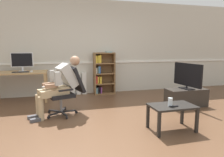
% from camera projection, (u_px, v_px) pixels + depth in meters
% --- Properties ---
extents(ground_plane, '(18.00, 18.00, 0.00)m').
position_uv_depth(ground_plane, '(116.00, 125.00, 3.56)').
color(ground_plane, brown).
extents(back_wall, '(12.00, 0.13, 2.70)m').
position_uv_depth(back_wall, '(91.00, 48.00, 5.88)').
color(back_wall, beige).
rests_on(back_wall, ground_plane).
extents(computer_desk, '(1.29, 0.67, 0.76)m').
position_uv_depth(computer_desk, '(20.00, 76.00, 5.03)').
color(computer_desk, tan).
rests_on(computer_desk, ground_plane).
extents(imac_monitor, '(0.53, 0.14, 0.47)m').
position_uv_depth(imac_monitor, '(22.00, 61.00, 5.06)').
color(imac_monitor, silver).
rests_on(imac_monitor, computer_desk).
extents(keyboard, '(0.38, 0.12, 0.02)m').
position_uv_depth(keyboard, '(21.00, 72.00, 4.89)').
color(keyboard, black).
rests_on(keyboard, computer_desk).
extents(computer_mouse, '(0.06, 0.10, 0.03)m').
position_uv_depth(computer_mouse, '(32.00, 71.00, 4.97)').
color(computer_mouse, white).
rests_on(computer_mouse, computer_desk).
extents(bookshelf, '(0.61, 0.29, 1.23)m').
position_uv_depth(bookshelf, '(103.00, 73.00, 5.87)').
color(bookshelf, brown).
rests_on(bookshelf, ground_plane).
extents(radiator, '(0.95, 0.08, 0.64)m').
position_uv_depth(radiator, '(70.00, 84.00, 5.77)').
color(radiator, white).
rests_on(radiator, ground_plane).
extents(office_chair, '(0.80, 0.67, 0.98)m').
position_uv_depth(office_chair, '(68.00, 89.00, 4.10)').
color(office_chair, black).
rests_on(office_chair, ground_plane).
extents(person_seated, '(1.05, 0.61, 1.19)m').
position_uv_depth(person_seated, '(60.00, 84.00, 4.00)').
color(person_seated, tan).
rests_on(person_seated, ground_plane).
extents(tv_stand, '(0.93, 0.40, 0.41)m').
position_uv_depth(tv_stand, '(186.00, 97.00, 4.68)').
color(tv_stand, '#2D2823').
rests_on(tv_stand, ground_plane).
extents(tv_screen, '(0.24, 0.84, 0.59)m').
position_uv_depth(tv_screen, '(187.00, 76.00, 4.60)').
color(tv_screen, black).
rests_on(tv_screen, tv_stand).
extents(coffee_table, '(0.73, 0.46, 0.43)m').
position_uv_depth(coffee_table, '(172.00, 109.00, 3.30)').
color(coffee_table, black).
rests_on(coffee_table, ground_plane).
extents(drinking_glass, '(0.07, 0.07, 0.14)m').
position_uv_depth(drinking_glass, '(170.00, 102.00, 3.21)').
color(drinking_glass, silver).
rests_on(drinking_glass, coffee_table).
extents(spare_remote, '(0.15, 0.04, 0.02)m').
position_uv_depth(spare_remote, '(174.00, 106.00, 3.19)').
color(spare_remote, black).
rests_on(spare_remote, coffee_table).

